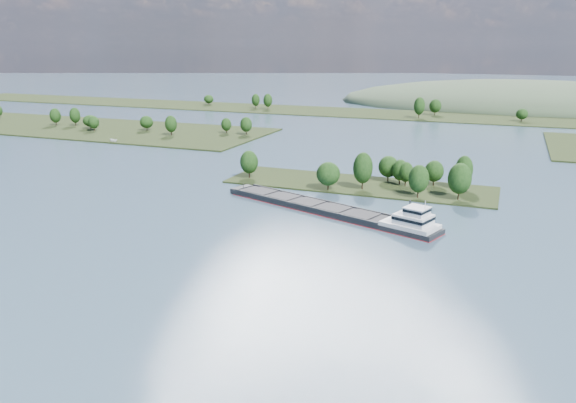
% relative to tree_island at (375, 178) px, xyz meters
% --- Properties ---
extents(ground, '(1800.00, 1800.00, 0.00)m').
position_rel_tree_island_xyz_m(ground, '(-6.28, -58.47, -4.01)').
color(ground, '#364A5E').
rests_on(ground, ground).
extents(tree_island, '(100.00, 31.66, 14.81)m').
position_rel_tree_island_xyz_m(tree_island, '(0.00, 0.00, 0.00)').
color(tree_island, black).
rests_on(tree_island, ground).
extents(left_bank, '(300.00, 80.00, 14.39)m').
position_rel_tree_island_xyz_m(left_bank, '(-234.44, 81.60, -3.17)').
color(left_bank, black).
rests_on(left_bank, ground).
extents(back_shoreline, '(900.00, 60.00, 16.06)m').
position_rel_tree_island_xyz_m(back_shoreline, '(3.07, 221.33, -3.25)').
color(back_shoreline, black).
rests_on(back_shoreline, ground).
extents(hill_west, '(320.00, 160.00, 44.00)m').
position_rel_tree_island_xyz_m(hill_west, '(53.72, 321.53, -4.01)').
color(hill_west, '#374831').
rests_on(hill_west, ground).
extents(cargo_barge, '(76.98, 34.69, 10.60)m').
position_rel_tree_island_xyz_m(cargo_barge, '(-2.46, -37.30, -2.68)').
color(cargo_barge, black).
rests_on(cargo_barge, ground).
extents(motorboat, '(6.09, 3.80, 2.20)m').
position_rel_tree_island_xyz_m(motorboat, '(-153.45, 45.00, -2.91)').
color(motorboat, white).
rests_on(motorboat, ground).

